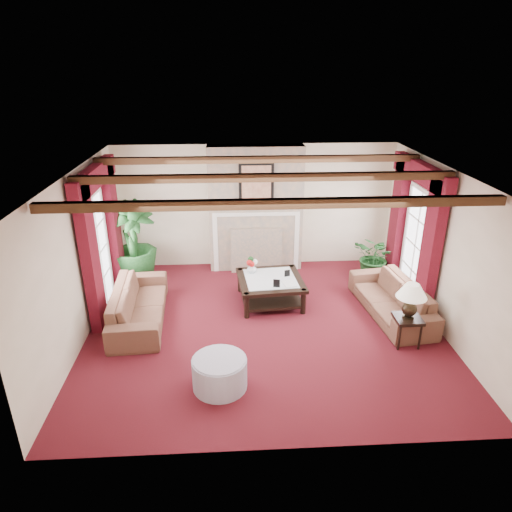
{
  "coord_description": "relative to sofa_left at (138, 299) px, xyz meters",
  "views": [
    {
      "loc": [
        -0.55,
        -6.83,
        4.26
      ],
      "look_at": [
        -0.12,
        0.4,
        1.17
      ],
      "focal_mm": 32.0,
      "sensor_mm": 36.0,
      "label": 1
    }
  ],
  "objects": [
    {
      "name": "ceiling",
      "position": [
        2.2,
        -0.35,
        2.27
      ],
      "size": [
        6.0,
        6.0,
        0.0
      ],
      "primitive_type": "plane",
      "rotation": [
        3.14,
        0.0,
        0.0
      ],
      "color": "white",
      "rests_on": "floor"
    },
    {
      "name": "small_plant",
      "position": [
        4.67,
        1.45,
        -0.05
      ],
      "size": [
        1.79,
        1.8,
        0.75
      ],
      "primitive_type": "imported",
      "rotation": [
        0.0,
        0.0,
        -0.91
      ],
      "color": "black",
      "rests_on": "ground"
    },
    {
      "name": "side_table",
      "position": [
        4.46,
        -1.01,
        -0.18
      ],
      "size": [
        0.53,
        0.53,
        0.5
      ],
      "primitive_type": null,
      "rotation": [
        0.0,
        0.0,
        -0.31
      ],
      "color": "black",
      "rests_on": "ground"
    },
    {
      "name": "curtains_right",
      "position": [
        5.06,
        0.65,
        2.12
      ],
      "size": [
        0.2,
        2.4,
        2.55
      ],
      "primitive_type": null,
      "color": "#440912",
      "rests_on": "ground"
    },
    {
      "name": "french_door_left",
      "position": [
        -0.77,
        0.65,
        1.7
      ],
      "size": [
        0.1,
        1.1,
        2.16
      ],
      "primitive_type": null,
      "color": "white",
      "rests_on": "ground"
    },
    {
      "name": "table_lamp",
      "position": [
        4.46,
        -1.01,
        0.37
      ],
      "size": [
        0.48,
        0.48,
        0.61
      ],
      "primitive_type": null,
      "color": "black",
      "rests_on": "side_table"
    },
    {
      "name": "book",
      "position": [
        2.6,
        0.25,
        0.21
      ],
      "size": [
        0.22,
        0.11,
        0.29
      ],
      "primitive_type": "imported",
      "rotation": [
        0.0,
        0.0,
        0.2
      ],
      "color": "black",
      "rests_on": "coffee_table"
    },
    {
      "name": "sofa_right",
      "position": [
        4.54,
        -0.04,
        -0.01
      ],
      "size": [
        2.26,
        1.12,
        0.83
      ],
      "primitive_type": "imported",
      "rotation": [
        0.0,
        0.0,
        -1.45
      ],
      "color": "#360E19",
      "rests_on": "ground"
    },
    {
      "name": "ceiling_beams",
      "position": [
        2.2,
        -0.35,
        2.21
      ],
      "size": [
        6.0,
        3.0,
        0.12
      ],
      "primitive_type": null,
      "color": "#371F11",
      "rests_on": "ceiling"
    },
    {
      "name": "left_wall",
      "position": [
        -0.8,
        -0.35,
        0.92
      ],
      "size": [
        0.02,
        5.5,
        2.7
      ],
      "primitive_type": "cube",
      "color": "beige",
      "rests_on": "ground"
    },
    {
      "name": "floor",
      "position": [
        2.2,
        -0.35,
        -0.43
      ],
      "size": [
        6.0,
        6.0,
        0.0
      ],
      "primitive_type": "plane",
      "color": "#430C11",
      "rests_on": "ground"
    },
    {
      "name": "photo_frame_b",
      "position": [
        2.7,
        0.6,
        0.13
      ],
      "size": [
        0.11,
        0.05,
        0.14
      ],
      "primitive_type": null,
      "rotation": [
        0.0,
        0.0,
        0.3
      ],
      "color": "black",
      "rests_on": "coffee_table"
    },
    {
      "name": "ottoman",
      "position": [
        1.45,
        -1.91,
        -0.2
      ],
      "size": [
        0.78,
        0.78,
        0.45
      ],
      "primitive_type": "cylinder",
      "color": "#9694A7",
      "rests_on": "ground"
    },
    {
      "name": "flower_vase",
      "position": [
        2.04,
        0.82,
        0.15
      ],
      "size": [
        0.2,
        0.21,
        0.18
      ],
      "primitive_type": "imported",
      "rotation": [
        0.0,
        0.0,
        -0.05
      ],
      "color": "silver",
      "rests_on": "coffee_table"
    },
    {
      "name": "fireplace",
      "position": [
        2.2,
        2.2,
        2.27
      ],
      "size": [
        2.0,
        0.52,
        2.7
      ],
      "primitive_type": null,
      "color": "tan",
      "rests_on": "ground"
    },
    {
      "name": "back_wall",
      "position": [
        2.2,
        2.4,
        0.92
      ],
      "size": [
        6.0,
        0.02,
        2.7
      ],
      "primitive_type": "cube",
      "color": "beige",
      "rests_on": "ground"
    },
    {
      "name": "photo_frame_a",
      "position": [
        2.46,
        0.17,
        0.14
      ],
      "size": [
        0.12,
        0.05,
        0.16
      ],
      "primitive_type": null,
      "rotation": [
        0.0,
        0.0,
        -0.24
      ],
      "color": "black",
      "rests_on": "coffee_table"
    },
    {
      "name": "curtains_left",
      "position": [
        -0.66,
        0.65,
        2.12
      ],
      "size": [
        0.2,
        2.4,
        2.55
      ],
      "primitive_type": null,
      "color": "#440912",
      "rests_on": "ground"
    },
    {
      "name": "coffee_table",
      "position": [
        2.38,
        0.54,
        -0.18
      ],
      "size": [
        1.29,
        1.29,
        0.49
      ],
      "primitive_type": null,
      "rotation": [
        0.0,
        0.0,
        0.09
      ],
      "color": "black",
      "rests_on": "ground"
    },
    {
      "name": "right_wall",
      "position": [
        5.2,
        -0.35,
        0.92
      ],
      "size": [
        0.02,
        5.5,
        2.7
      ],
      "primitive_type": "cube",
      "color": "beige",
      "rests_on": "ground"
    },
    {
      "name": "french_door_right",
      "position": [
        5.17,
        0.65,
        1.7
      ],
      "size": [
        0.1,
        1.1,
        2.16
      ],
      "primitive_type": null,
      "color": "white",
      "rests_on": "ground"
    },
    {
      "name": "potted_palm",
      "position": [
        -0.36,
        1.63,
        0.05
      ],
      "size": [
        2.11,
        2.34,
        0.95
      ],
      "primitive_type": "imported",
      "rotation": [
        0.0,
        0.0,
        0.38
      ],
      "color": "black",
      "rests_on": "ground"
    },
    {
      "name": "sofa_left",
      "position": [
        0.0,
        0.0,
        0.0
      ],
      "size": [
        2.26,
        0.91,
        0.85
      ],
      "primitive_type": "imported",
      "rotation": [
        0.0,
        0.0,
        1.63
      ],
      "color": "#360E19",
      "rests_on": "ground"
    }
  ]
}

